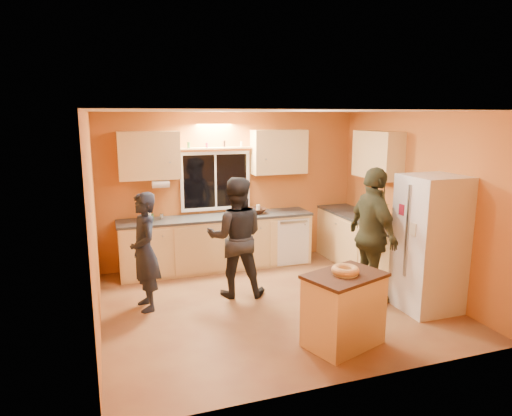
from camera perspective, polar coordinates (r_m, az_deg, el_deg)
name	(u,v)px	position (r m, az deg, el deg)	size (l,w,h in m)	color
ground	(273,303)	(6.43, 2.11, -11.84)	(4.50, 4.50, 0.00)	brown
room_shell	(271,183)	(6.40, 1.91, 3.15)	(4.54, 4.04, 2.61)	#C47432
back_counter	(238,240)	(7.80, -2.23, -4.06)	(4.23, 0.62, 0.90)	#DEBC74
right_counter	(376,249)	(7.55, 14.76, -4.98)	(0.62, 1.84, 0.90)	#DEBC74
refrigerator	(430,244)	(6.40, 20.92, -4.19)	(0.72, 0.70, 1.80)	silver
island	(344,309)	(5.31, 10.90, -12.30)	(1.01, 0.84, 0.83)	#DEBC74
bundt_pastry	(345,270)	(5.14, 11.10, -7.65)	(0.31, 0.31, 0.09)	#B8834B
person_left	(145,252)	(6.19, -13.75, -5.32)	(0.58, 0.38, 1.58)	black
person_center	(236,237)	(6.47, -2.54, -3.65)	(0.83, 0.65, 1.71)	black
person_right	(373,236)	(6.42, 14.38, -3.39)	(1.10, 0.46, 1.88)	#313723
mixing_bowl	(255,211)	(7.80, -0.09, -0.33)	(0.36, 0.36, 0.09)	black
utensil_crock	(147,216)	(7.41, -13.49, -0.98)	(0.14, 0.14, 0.17)	beige
potted_plant	(379,213)	(7.34, 15.09, -0.60)	(0.28, 0.24, 0.31)	gray
red_box	(377,218)	(7.57, 14.89, -1.17)	(0.16, 0.12, 0.07)	maroon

